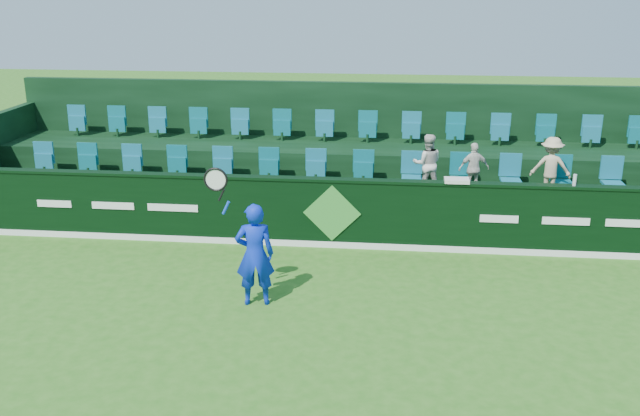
# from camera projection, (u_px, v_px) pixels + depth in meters

# --- Properties ---
(ground) EXTENTS (60.00, 60.00, 0.00)m
(ground) POSITION_uv_depth(u_px,v_px,m) (306.00, 347.00, 10.00)
(ground) COLOR #296518
(ground) RESTS_ON ground
(sponsor_hoarding) EXTENTS (16.00, 0.25, 1.35)m
(sponsor_hoarding) POSITION_uv_depth(u_px,v_px,m) (333.00, 213.00, 13.57)
(sponsor_hoarding) COLOR black
(sponsor_hoarding) RESTS_ON ground
(stand_tier_front) EXTENTS (16.00, 2.00, 0.80)m
(stand_tier_front) POSITION_uv_depth(u_px,v_px,m) (337.00, 209.00, 14.70)
(stand_tier_front) COLOR black
(stand_tier_front) RESTS_ON ground
(stand_tier_back) EXTENTS (16.00, 1.80, 1.30)m
(stand_tier_back) POSITION_uv_depth(u_px,v_px,m) (344.00, 173.00, 16.42)
(stand_tier_back) COLOR black
(stand_tier_back) RESTS_ON ground
(stand_rear) EXTENTS (16.00, 4.10, 2.60)m
(stand_rear) POSITION_uv_depth(u_px,v_px,m) (346.00, 145.00, 16.67)
(stand_rear) COLOR black
(stand_rear) RESTS_ON ground
(seat_row_front) EXTENTS (13.50, 0.50, 0.60)m
(seat_row_front) POSITION_uv_depth(u_px,v_px,m) (339.00, 171.00, 14.86)
(seat_row_front) COLOR #176981
(seat_row_front) RESTS_ON stand_tier_front
(seat_row_back) EXTENTS (13.50, 0.50, 0.60)m
(seat_row_back) POSITION_uv_depth(u_px,v_px,m) (346.00, 130.00, 16.41)
(seat_row_back) COLOR #176981
(seat_row_back) RESTS_ON stand_tier_back
(tennis_player) EXTENTS (1.13, 0.51, 2.31)m
(tennis_player) POSITION_uv_depth(u_px,v_px,m) (254.00, 253.00, 11.09)
(tennis_player) COLOR #0B27C5
(tennis_player) RESTS_ON ground
(spectator_left) EXTENTS (0.62, 0.50, 1.20)m
(spectator_left) POSITION_uv_depth(u_px,v_px,m) (427.00, 164.00, 14.23)
(spectator_left) COLOR beige
(spectator_left) RESTS_ON stand_tier_front
(spectator_middle) EXTENTS (0.66, 0.39, 1.05)m
(spectator_middle) POSITION_uv_depth(u_px,v_px,m) (474.00, 169.00, 14.16)
(spectator_middle) COLOR silver
(spectator_middle) RESTS_ON stand_tier_front
(spectator_right) EXTENTS (0.84, 0.57, 1.20)m
(spectator_right) POSITION_uv_depth(u_px,v_px,m) (551.00, 167.00, 13.98)
(spectator_right) COLOR #C2AE89
(spectator_right) RESTS_ON stand_tier_front
(towel) EXTENTS (0.45, 0.29, 0.07)m
(towel) POSITION_uv_depth(u_px,v_px,m) (457.00, 180.00, 13.12)
(towel) COLOR silver
(towel) RESTS_ON sponsor_hoarding
(drinks_bottle) EXTENTS (0.07, 0.07, 0.21)m
(drinks_bottle) POSITION_uv_depth(u_px,v_px,m) (575.00, 180.00, 12.88)
(drinks_bottle) COLOR silver
(drinks_bottle) RESTS_ON sponsor_hoarding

